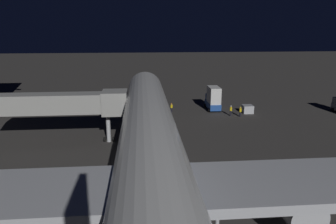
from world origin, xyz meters
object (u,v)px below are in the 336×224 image
(catering_truck, at_px, (213,99))
(jet_bridge, at_px, (69,103))
(ground_crew_near_nose_gear, at_px, (172,107))
(traffic_cone_nose_starboard, at_px, (133,116))
(ground_crew_under_port_wing, at_px, (240,111))
(airliner_at_gate, at_px, (152,174))
(baggage_container_mid_row, at_px, (248,109))
(ground_crew_by_belt_loader, at_px, (231,110))
(ground_crew_marshaller_fwd, at_px, (163,109))
(traffic_cone_nose_port, at_px, (158,115))

(catering_truck, bearing_deg, jet_bridge, 34.15)
(catering_truck, relative_size, ground_crew_near_nose_gear, 3.09)
(jet_bridge, bearing_deg, traffic_cone_nose_starboard, -123.80)
(ground_crew_under_port_wing, bearing_deg, ground_crew_near_nose_gear, -19.21)
(airliner_at_gate, height_order, baggage_container_mid_row, airliner_at_gate)
(airliner_at_gate, xyz_separation_m, ground_crew_near_nose_gear, (-4.73, -35.16, -4.36))
(jet_bridge, height_order, traffic_cone_nose_starboard, jet_bridge)
(jet_bridge, relative_size, traffic_cone_nose_starboard, 32.74)
(ground_crew_by_belt_loader, bearing_deg, ground_crew_marshaller_fwd, -8.84)
(jet_bridge, height_order, baggage_container_mid_row, jet_bridge)
(ground_crew_near_nose_gear, bearing_deg, catering_truck, -172.74)
(traffic_cone_nose_port, bearing_deg, airliner_at_gate, 86.12)
(airliner_at_gate, bearing_deg, ground_crew_near_nose_gear, -97.65)
(ground_crew_under_port_wing, xyz_separation_m, traffic_cone_nose_port, (13.96, -1.30, -0.70))
(ground_crew_by_belt_loader, bearing_deg, traffic_cone_nose_port, -3.19)
(jet_bridge, distance_m, ground_crew_marshaller_fwd, 18.66)
(ground_crew_under_port_wing, bearing_deg, traffic_cone_nose_starboard, -4.05)
(airliner_at_gate, height_order, traffic_cone_nose_port, airliner_at_gate)
(ground_crew_marshaller_fwd, bearing_deg, baggage_container_mid_row, 179.64)
(ground_crew_under_port_wing, bearing_deg, jet_bridge, 21.47)
(traffic_cone_nose_port, bearing_deg, ground_crew_by_belt_loader, 176.81)
(ground_crew_near_nose_gear, relative_size, ground_crew_under_port_wing, 0.95)
(baggage_container_mid_row, xyz_separation_m, ground_crew_by_belt_loader, (3.56, 1.72, 0.33))
(ground_crew_marshaller_fwd, bearing_deg, catering_truck, -164.91)
(ground_crew_marshaller_fwd, xyz_separation_m, traffic_cone_nose_starboard, (5.22, 1.12, -0.69))
(ground_crew_marshaller_fwd, height_order, traffic_cone_nose_port, ground_crew_marshaller_fwd)
(traffic_cone_nose_starboard, bearing_deg, catering_truck, -165.97)
(jet_bridge, relative_size, ground_crew_by_belt_loader, 9.66)
(catering_truck, height_order, ground_crew_by_belt_loader, catering_truck)
(airliner_at_gate, xyz_separation_m, catering_truck, (-12.54, -36.16, -3.14))
(ground_crew_under_port_wing, bearing_deg, catering_truck, -53.96)
(airliner_at_gate, xyz_separation_m, ground_crew_under_port_wing, (-16.16, -31.17, -4.31))
(airliner_at_gate, xyz_separation_m, ground_crew_by_belt_loader, (-14.67, -31.78, -4.25))
(airliner_at_gate, xyz_separation_m, jet_bridge, (9.94, -20.91, 0.08))
(ground_crew_by_belt_loader, relative_size, traffic_cone_nose_starboard, 3.39)
(ground_crew_by_belt_loader, relative_size, ground_crew_under_port_wing, 1.05)
(ground_crew_near_nose_gear, relative_size, traffic_cone_nose_starboard, 3.05)
(catering_truck, height_order, ground_crew_marshaller_fwd, catering_truck)
(ground_crew_by_belt_loader, distance_m, traffic_cone_nose_port, 12.51)
(jet_bridge, height_order, ground_crew_marshaller_fwd, jet_bridge)
(jet_bridge, distance_m, ground_crew_by_belt_loader, 27.25)
(catering_truck, height_order, ground_crew_near_nose_gear, catering_truck)
(ground_crew_near_nose_gear, distance_m, traffic_cone_nose_starboard, 7.46)
(ground_crew_by_belt_loader, xyz_separation_m, traffic_cone_nose_starboard, (16.87, -0.69, -0.76))
(ground_crew_marshaller_fwd, bearing_deg, ground_crew_near_nose_gear, -137.32)
(traffic_cone_nose_starboard, bearing_deg, ground_crew_under_port_wing, 175.95)
(catering_truck, bearing_deg, ground_crew_under_port_wing, 126.04)
(ground_crew_near_nose_gear, bearing_deg, ground_crew_by_belt_loader, 161.21)
(ground_crew_by_belt_loader, bearing_deg, ground_crew_under_port_wing, 158.04)
(airliner_at_gate, distance_m, traffic_cone_nose_starboard, 32.93)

